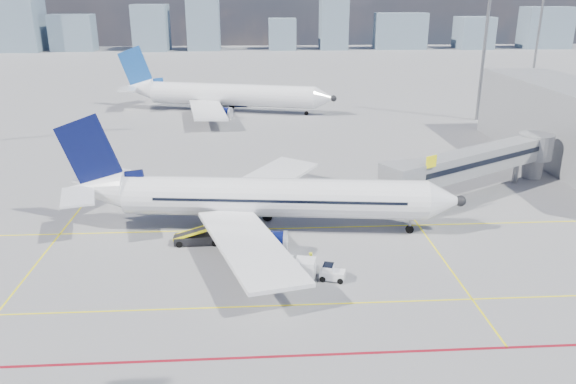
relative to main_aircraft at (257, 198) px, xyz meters
name	(u,v)px	position (x,y,z in m)	size (l,w,h in m)	color
ground	(278,267)	(1.52, -7.86, -3.22)	(420.00, 420.00, 0.00)	gray
apron_markings	(273,291)	(0.94, -11.77, -3.22)	(90.00, 35.12, 0.01)	#FFF30D
jet_bridge	(483,161)	(25.03, 9.05, 0.52)	(23.55, 15.78, 6.30)	gray
floodlight_mast_ne	(485,41)	(39.52, 47.13, 10.36)	(3.20, 0.61, 25.45)	slate
floodlight_mast_far	(539,29)	(66.52, 82.13, 10.36)	(3.20, 0.61, 25.45)	slate
distant_skyline	(198,23)	(-21.06, 182.14, 7.35)	(249.50, 15.68, 29.36)	slate
main_aircraft	(257,198)	(0.00, 0.00, 0.00)	(37.54, 32.64, 11.02)	white
second_aircraft	(223,95)	(-5.81, 57.16, -0.01)	(41.56, 35.59, 12.36)	white
baggage_tug	(331,273)	(5.57, -10.28, -2.59)	(2.13, 1.64, 1.32)	white
cargo_dolly	(294,269)	(2.66, -10.32, -2.17)	(3.77, 2.37, 1.92)	black
belt_loader	(199,237)	(-5.30, -2.79, -2.60)	(5.89, 1.67, 2.40)	black
ramp_worker	(311,262)	(4.15, -8.76, -2.37)	(0.62, 0.41, 1.70)	yellow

